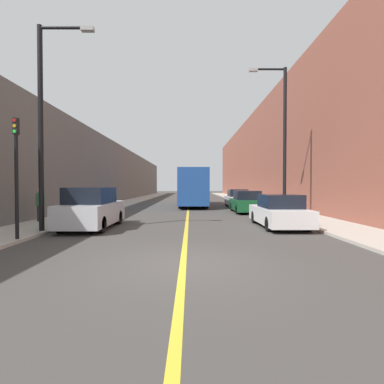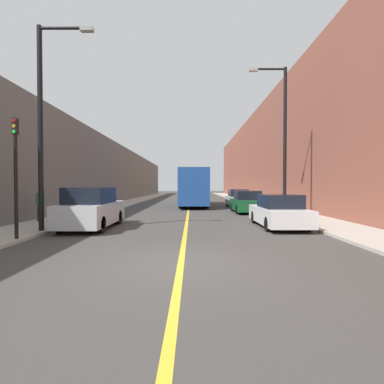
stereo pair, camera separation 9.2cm
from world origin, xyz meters
name	(u,v)px [view 2 (the right image)]	position (x,y,z in m)	size (l,w,h in m)	color
ground_plane	(180,264)	(0.00, 0.00, 0.00)	(200.00, 200.00, 0.00)	#3F3D3A
sidewalk_left	(135,200)	(-6.73, 30.00, 0.06)	(2.62, 72.00, 0.11)	#B2AA9E
sidewalk_right	(243,200)	(6.73, 30.00, 0.06)	(2.62, 72.00, 0.11)	#B2AA9E
building_row_left	(109,174)	(-10.04, 30.00, 3.34)	(4.00, 72.00, 6.68)	#66605B
building_row_right	(270,156)	(10.04, 30.00, 5.56)	(4.00, 72.00, 11.12)	brown
road_center_line	(189,201)	(0.00, 30.00, 0.00)	(0.16, 72.00, 0.01)	gold
bus	(193,187)	(0.41, 20.76, 1.78)	(2.48, 10.46, 3.32)	#1E4793
parked_suv_left	(91,209)	(-4.19, 6.05, 0.84)	(1.85, 4.54, 1.82)	silver
car_right_near	(278,212)	(4.23, 6.41, 0.68)	(1.83, 4.47, 1.50)	silver
car_right_mid	(246,203)	(4.13, 13.82, 0.69)	(1.86, 4.30, 1.54)	#145128
car_right_far	(237,199)	(4.37, 19.49, 0.71)	(1.77, 4.52, 1.57)	silver
street_lamp_left	(44,116)	(-5.56, 4.65, 4.63)	(2.22, 0.24, 8.06)	black
street_lamp_right	(282,134)	(5.57, 10.38, 4.95)	(2.22, 0.24, 8.69)	black
traffic_light	(15,173)	(-5.62, 2.79, 2.31)	(0.16, 0.18, 4.03)	black
pedestrian	(40,204)	(-7.37, 7.82, 0.97)	(0.36, 0.23, 1.65)	#2D2D33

